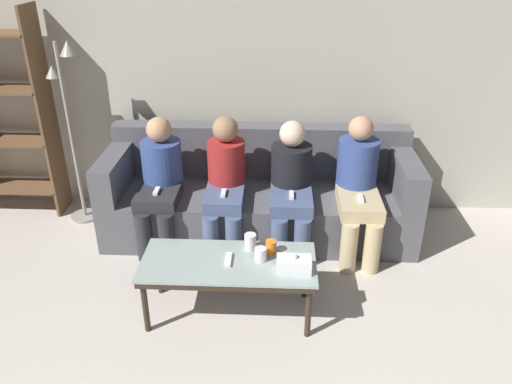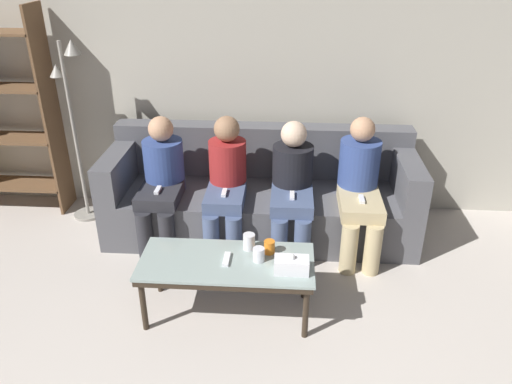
{
  "view_description": "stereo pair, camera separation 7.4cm",
  "coord_description": "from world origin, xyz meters",
  "px_view_note": "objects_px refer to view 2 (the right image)",
  "views": [
    {
      "loc": [
        0.15,
        -0.49,
        2.32
      ],
      "look_at": [
        0.0,
        2.77,
        0.67
      ],
      "focal_mm": 35.0,
      "sensor_mm": 36.0,
      "label": 1
    },
    {
      "loc": [
        0.22,
        -0.48,
        2.32
      ],
      "look_at": [
        0.0,
        2.77,
        0.67
      ],
      "focal_mm": 35.0,
      "sensor_mm": 36.0,
      "label": 2
    }
  ],
  "objects_px": {
    "cup_far_center": "(259,254)",
    "tissue_box": "(292,265)",
    "cup_near_left": "(269,247)",
    "seated_person_mid_left": "(226,180)",
    "game_remote": "(227,259)",
    "standing_lamp": "(74,114)",
    "seated_person_mid_right": "(292,183)",
    "seated_person_left_end": "(162,178)",
    "couch": "(261,196)",
    "cup_near_right": "(249,242)",
    "coffee_table": "(227,266)",
    "seated_person_right_end": "(360,184)"
  },
  "relations": [
    {
      "from": "tissue_box",
      "to": "coffee_table",
      "type": "bearing_deg",
      "value": 167.54
    },
    {
      "from": "coffee_table",
      "to": "seated_person_mid_left",
      "type": "xyz_separation_m",
      "value": [
        -0.11,
        0.92,
        0.19
      ]
    },
    {
      "from": "tissue_box",
      "to": "seated_person_mid_left",
      "type": "height_order",
      "value": "seated_person_mid_left"
    },
    {
      "from": "coffee_table",
      "to": "seated_person_mid_left",
      "type": "bearing_deg",
      "value": 96.8
    },
    {
      "from": "seated_person_mid_right",
      "to": "seated_person_left_end",
      "type": "bearing_deg",
      "value": 179.4
    },
    {
      "from": "cup_near_left",
      "to": "cup_far_center",
      "type": "bearing_deg",
      "value": -124.7
    },
    {
      "from": "seated_person_left_end",
      "to": "seated_person_right_end",
      "type": "bearing_deg",
      "value": -0.7
    },
    {
      "from": "cup_far_center",
      "to": "tissue_box",
      "type": "relative_size",
      "value": 0.43
    },
    {
      "from": "cup_near_right",
      "to": "seated_person_mid_right",
      "type": "relative_size",
      "value": 0.11
    },
    {
      "from": "game_remote",
      "to": "seated_person_mid_right",
      "type": "height_order",
      "value": "seated_person_mid_right"
    },
    {
      "from": "couch",
      "to": "seated_person_mid_right",
      "type": "height_order",
      "value": "seated_person_mid_right"
    },
    {
      "from": "cup_near_left",
      "to": "cup_near_right",
      "type": "distance_m",
      "value": 0.15
    },
    {
      "from": "game_remote",
      "to": "seated_person_mid_right",
      "type": "xyz_separation_m",
      "value": [
        0.43,
        0.92,
        0.12
      ]
    },
    {
      "from": "seated_person_left_end",
      "to": "game_remote",
      "type": "bearing_deg",
      "value": -55.33
    },
    {
      "from": "coffee_table",
      "to": "cup_near_left",
      "type": "bearing_deg",
      "value": 21.82
    },
    {
      "from": "seated_person_mid_right",
      "to": "seated_person_right_end",
      "type": "height_order",
      "value": "seated_person_right_end"
    },
    {
      "from": "cup_near_right",
      "to": "cup_far_center",
      "type": "bearing_deg",
      "value": -61.17
    },
    {
      "from": "standing_lamp",
      "to": "seated_person_left_end",
      "type": "xyz_separation_m",
      "value": [
        0.81,
        -0.34,
        -0.42
      ]
    },
    {
      "from": "game_remote",
      "to": "seated_person_left_end",
      "type": "height_order",
      "value": "seated_person_left_end"
    },
    {
      "from": "seated_person_mid_left",
      "to": "seated_person_mid_right",
      "type": "height_order",
      "value": "seated_person_mid_left"
    },
    {
      "from": "cup_far_center",
      "to": "tissue_box",
      "type": "xyz_separation_m",
      "value": [
        0.22,
        -0.11,
        0.0
      ]
    },
    {
      "from": "tissue_box",
      "to": "game_remote",
      "type": "relative_size",
      "value": 1.47
    },
    {
      "from": "couch",
      "to": "seated_person_left_end",
      "type": "bearing_deg",
      "value": -164.85
    },
    {
      "from": "coffee_table",
      "to": "cup_near_left",
      "type": "distance_m",
      "value": 0.31
    },
    {
      "from": "seated_person_mid_right",
      "to": "cup_near_right",
      "type": "bearing_deg",
      "value": -110.48
    },
    {
      "from": "seated_person_right_end",
      "to": "couch",
      "type": "bearing_deg",
      "value": 163.55
    },
    {
      "from": "seated_person_mid_left",
      "to": "seated_person_right_end",
      "type": "height_order",
      "value": "seated_person_right_end"
    },
    {
      "from": "seated_person_mid_left",
      "to": "seated_person_left_end",
      "type": "bearing_deg",
      "value": 178.93
    },
    {
      "from": "cup_near_left",
      "to": "seated_person_right_end",
      "type": "relative_size",
      "value": 0.08
    },
    {
      "from": "cup_far_center",
      "to": "game_remote",
      "type": "bearing_deg",
      "value": -175.83
    },
    {
      "from": "standing_lamp",
      "to": "seated_person_mid_right",
      "type": "height_order",
      "value": "standing_lamp"
    },
    {
      "from": "cup_near_left",
      "to": "game_remote",
      "type": "bearing_deg",
      "value": -158.18
    },
    {
      "from": "couch",
      "to": "seated_person_right_end",
      "type": "distance_m",
      "value": 0.88
    },
    {
      "from": "couch",
      "to": "cup_near_right",
      "type": "xyz_separation_m",
      "value": [
        -0.02,
        -1.0,
        0.17
      ]
    },
    {
      "from": "couch",
      "to": "cup_near_left",
      "type": "xyz_separation_m",
      "value": [
        0.12,
        -1.04,
        0.16
      ]
    },
    {
      "from": "tissue_box",
      "to": "seated_person_right_end",
      "type": "height_order",
      "value": "seated_person_right_end"
    },
    {
      "from": "coffee_table",
      "to": "cup_near_right",
      "type": "bearing_deg",
      "value": 47.63
    },
    {
      "from": "cup_near_left",
      "to": "cup_near_right",
      "type": "height_order",
      "value": "cup_near_right"
    },
    {
      "from": "cup_near_right",
      "to": "seated_person_mid_left",
      "type": "relative_size",
      "value": 0.11
    },
    {
      "from": "cup_near_right",
      "to": "seated_person_left_end",
      "type": "distance_m",
      "value": 1.11
    },
    {
      "from": "game_remote",
      "to": "seated_person_mid_right",
      "type": "bearing_deg",
      "value": 65.24
    },
    {
      "from": "tissue_box",
      "to": "standing_lamp",
      "type": "xyz_separation_m",
      "value": [
        -1.88,
        1.37,
        0.5
      ]
    },
    {
      "from": "seated_person_left_end",
      "to": "seated_person_mid_left",
      "type": "bearing_deg",
      "value": -1.07
    },
    {
      "from": "cup_near_right",
      "to": "cup_far_center",
      "type": "height_order",
      "value": "cup_near_right"
    },
    {
      "from": "coffee_table",
      "to": "seated_person_mid_right",
      "type": "bearing_deg",
      "value": 65.24
    },
    {
      "from": "cup_near_left",
      "to": "tissue_box",
      "type": "xyz_separation_m",
      "value": [
        0.15,
        -0.21,
        0.01
      ]
    },
    {
      "from": "couch",
      "to": "tissue_box",
      "type": "distance_m",
      "value": 1.28
    },
    {
      "from": "cup_near_left",
      "to": "seated_person_left_end",
      "type": "distance_m",
      "value": 1.24
    },
    {
      "from": "tissue_box",
      "to": "seated_person_right_end",
      "type": "xyz_separation_m",
      "value": [
        0.53,
        1.01,
        0.1
      ]
    },
    {
      "from": "game_remote",
      "to": "seated_person_left_end",
      "type": "bearing_deg",
      "value": 124.67
    }
  ]
}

